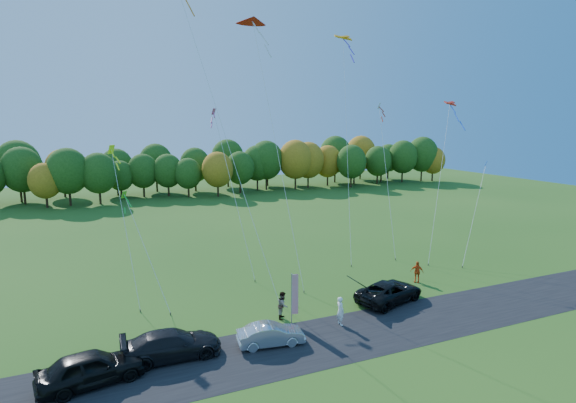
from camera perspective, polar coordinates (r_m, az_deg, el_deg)
name	(u,v)px	position (r m, az deg, el deg)	size (l,w,h in m)	color
ground	(321,311)	(33.12, 4.20, -13.72)	(160.00, 160.00, 0.00)	#245215
asphalt_strip	(350,335)	(29.97, 7.85, -16.46)	(90.00, 6.00, 0.01)	black
tree_line	(183,196)	(84.14, -13.21, 0.65)	(116.00, 12.00, 10.00)	#1E4711
black_suv	(389,292)	(35.19, 12.75, -11.09)	(2.62, 5.68, 1.58)	black
silver_sedan	(271,334)	(28.33, -2.20, -16.52)	(1.41, 4.05, 1.34)	silver
dark_truck_a	(172,344)	(27.71, -14.52, -17.16)	(2.27, 5.58, 1.62)	black
dark_truck_b	(91,368)	(26.57, -23.73, -18.77)	(2.11, 5.26, 1.79)	black
person_tailgate_a	(340,311)	(30.87, 6.65, -13.63)	(0.71, 0.46, 1.94)	white
person_tailgate_b	(283,305)	(31.63, -0.65, -13.01)	(0.92, 0.72, 1.89)	gray
person_east	(417,272)	(39.73, 16.06, -8.58)	(1.07, 0.44, 1.82)	#E04B15
feather_flag	(294,294)	(30.04, 0.78, -11.66)	(0.48, 0.12, 3.65)	#999999
kite_delta_blue	(222,127)	(35.88, -8.35, 9.40)	(6.50, 12.30, 27.08)	#4C3F33
kite_parafoil_orange	(347,138)	(48.03, 7.47, 7.96)	(8.34, 13.99, 23.83)	#4C3F33
kite_delta_red	(273,128)	(38.82, -1.88, 9.26)	(2.86, 11.28, 23.99)	#4C3F33
kite_parafoil_rainbow	(440,178)	(47.85, 18.75, 2.86)	(8.76, 6.89, 15.86)	#4C3F33
kite_diamond_yellow	(125,225)	(35.27, -20.01, -2.81)	(1.67, 5.73, 11.98)	#4C3F33
kite_diamond_green	(146,251)	(34.11, -17.56, -6.06)	(2.83, 5.07, 8.59)	#4C3F33
kite_diamond_white	(387,178)	(46.73, 12.45, 2.89)	(2.06, 6.44, 15.69)	#4C3F33
kite_diamond_pink	(233,192)	(39.79, -6.96, 1.24)	(2.04, 7.20, 14.87)	#4C3F33
kite_diamond_blue_low	(475,212)	(47.28, 22.63, -1.29)	(6.40, 4.19, 9.71)	#4C3F33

